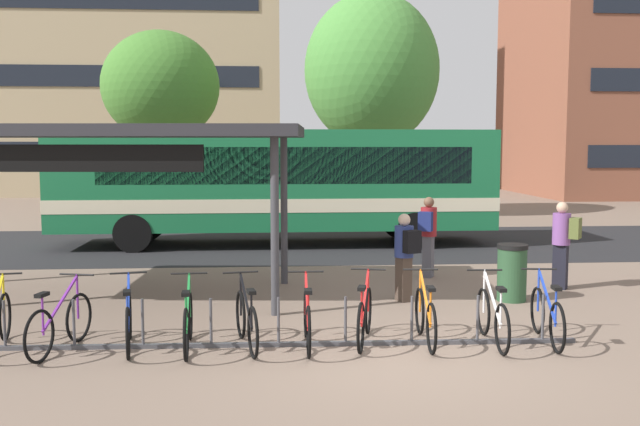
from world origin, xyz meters
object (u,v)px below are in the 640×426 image
Objects in this scene: parked_bicycle_blue_9 at (547,316)px; commuter_navy_pack_0 at (428,231)px; parked_bicycle_blue_2 at (129,322)px; parked_bicycle_white_8 at (492,318)px; parked_bicycle_green_3 at (188,323)px; parked_bicycle_red_5 at (307,320)px; city_bus at (273,181)px; parked_bicycle_purple_1 at (60,324)px; parked_bicycle_black_4 at (247,321)px; street_tree_0 at (372,70)px; parked_bicycle_red_6 at (365,317)px; trash_bin at (512,272)px; parked_bicycle_orange_7 at (425,317)px; commuter_black_pack_2 at (405,251)px; transit_shelter at (106,136)px; street_tree_1 at (161,86)px; commuter_olive_pack_1 at (563,239)px.

parked_bicycle_blue_9 is 1.00× the size of commuter_navy_pack_0.
parked_bicycle_blue_2 is 5.09m from parked_bicycle_white_8.
parked_bicycle_green_3 is 1.00× the size of parked_bicycle_red_5.
city_bus is 6.98× the size of parked_bicycle_white_8.
parked_bicycle_purple_1 is 0.98× the size of parked_bicycle_red_5.
street_tree_0 is (4.30, 17.73, 5.24)m from parked_bicycle_black_4.
parked_bicycle_blue_2 is 3.30m from parked_bicycle_red_6.
trash_bin reaches higher than parked_bicycle_green_3.
street_tree_0 is (6.83, 17.74, 5.24)m from parked_bicycle_purple_1.
parked_bicycle_green_3 is 0.20× the size of street_tree_0.
parked_bicycle_green_3 is 3.33m from parked_bicycle_orange_7.
parked_bicycle_orange_7 is 1.74m from parked_bicycle_blue_9.
parked_bicycle_green_3 is at bearing 106.01° from commuter_black_pack_2.
transit_shelter reaches higher than trash_bin.
parked_bicycle_blue_2 and parked_bicycle_black_4 have the same top height.
street_tree_1 is at bearing 22.55° from parked_bicycle_orange_7.
commuter_navy_pack_0 is (0.21, 5.04, 0.60)m from parked_bicycle_white_8.
parked_bicycle_black_4 is 4.27m from parked_bicycle_blue_9.
city_bus is 6.98× the size of parked_bicycle_orange_7.
commuter_olive_pack_1 is at bearing -70.63° from parked_bicycle_black_4.
parked_bicycle_purple_1 is at bearing 73.49° from city_bus.
city_bus is 7.45m from transit_shelter.
parked_bicycle_white_8 is at bearing 92.14° from commuter_olive_pack_1.
parked_bicycle_orange_7 is (4.15, -0.03, 0.00)m from parked_bicycle_blue_2.
parked_bicycle_black_4 is (2.53, 0.00, 0.00)m from parked_bicycle_purple_1.
parked_bicycle_green_3 is 2.48m from parked_bicycle_red_6.
parked_bicycle_orange_7 is (1.68, 0.06, 0.00)m from parked_bicycle_red_5.
parked_bicycle_blue_9 is 20.19m from street_tree_1.
commuter_navy_pack_0 reaches higher than parked_bicycle_blue_9.
street_tree_1 is at bearing -2.82° from parked_bicycle_blue_2.
parked_bicycle_blue_2 is 1.00× the size of commuter_navy_pack_0.
street_tree_1 is at bearing 0.54° from parked_bicycle_black_4.
parked_bicycle_black_4 is 3.89m from commuter_black_pack_2.
commuter_black_pack_2 is 1.54× the size of trash_bin.
commuter_navy_pack_0 reaches higher than parked_bicycle_purple_1.
parked_bicycle_purple_1 is at bearing -111.07° from street_tree_0.
parked_bicycle_black_4 is 0.99× the size of parked_bicycle_blue_9.
parked_bicycle_black_4 is at bearing -103.63° from street_tree_0.
parked_bicycle_red_6 is at bearing 75.55° from commuter_olive_pack_1.
commuter_navy_pack_0 is at bearing -44.16° from commuter_black_pack_2.
parked_bicycle_blue_2 is 19.36m from street_tree_0.
city_bus reaches higher than parked_bicycle_red_6.
commuter_olive_pack_1 is at bearing -55.70° from street_tree_1.
parked_bicycle_white_8 is at bearing -82.79° from parked_bicycle_red_6.
parked_bicycle_blue_2 is 6.82m from trash_bin.
parked_bicycle_green_3 is (0.82, -0.11, 0.00)m from parked_bicycle_blue_2.
city_bus reaches higher than parked_bicycle_green_3.
street_tree_1 reaches higher than transit_shelter.
parked_bicycle_white_8 is 1.01× the size of commuter_olive_pack_1.
parked_bicycle_purple_1 is 6.80m from parked_bicycle_blue_9.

